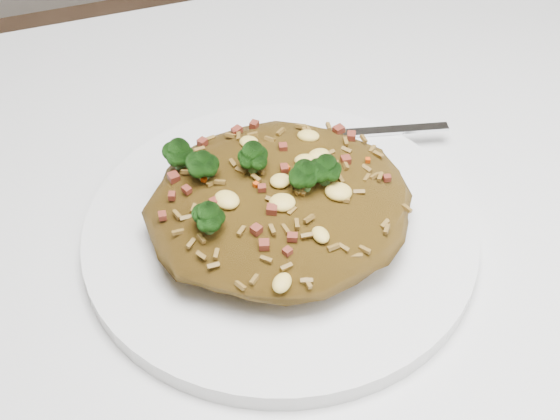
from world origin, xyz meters
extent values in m
cube|color=silver|center=(0.00, 0.00, 0.73)|extent=(1.20, 0.80, 0.04)
cylinder|color=olive|center=(0.54, 0.34, 0.35)|extent=(0.06, 0.06, 0.71)
cylinder|color=white|center=(0.05, 0.07, 0.76)|extent=(0.27, 0.27, 0.01)
ellipsoid|color=brown|center=(0.05, 0.07, 0.78)|extent=(0.18, 0.16, 0.04)
ellipsoid|color=black|center=(0.00, 0.09, 0.81)|extent=(0.02, 0.02, 0.02)
ellipsoid|color=black|center=(0.06, 0.06, 0.82)|extent=(0.02, 0.02, 0.02)
ellipsoid|color=black|center=(0.03, 0.09, 0.82)|extent=(0.02, 0.02, 0.02)
ellipsoid|color=black|center=(-0.01, 0.05, 0.81)|extent=(0.02, 0.02, 0.02)
ellipsoid|color=black|center=(-0.01, 0.11, 0.81)|extent=(0.02, 0.02, 0.02)
ellipsoid|color=black|center=(0.07, 0.06, 0.82)|extent=(0.02, 0.02, 0.02)
cube|color=silver|center=(0.17, 0.13, 0.77)|extent=(0.10, 0.03, 0.00)
cube|color=silver|center=(0.08, 0.15, 0.77)|extent=(0.04, 0.03, 0.00)
camera|label=1|loc=(-0.07, -0.28, 1.15)|focal=50.00mm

